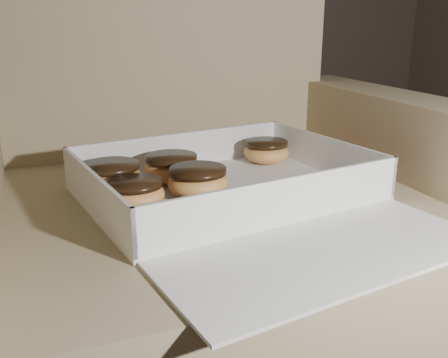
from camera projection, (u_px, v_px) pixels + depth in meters
name	position (u px, v px, depth m)	size (l,w,h in m)	color
armchair	(202.00, 247.00, 0.95)	(0.92, 0.78, 0.97)	#978760
bakery_box	(241.00, 194.00, 0.81)	(0.52, 0.59, 0.08)	white
donut_a	(136.00, 193.00, 0.76)	(0.09, 0.09, 0.04)	#EB9B52
donut_b	(172.00, 167.00, 0.88)	(0.10, 0.10, 0.05)	#EB9B52
donut_c	(266.00, 151.00, 1.00)	(0.09, 0.09, 0.05)	#EB9B52
donut_d	(112.00, 176.00, 0.83)	(0.10, 0.10, 0.05)	#EB9B52
donut_e	(198.00, 181.00, 0.81)	(0.10, 0.10, 0.05)	#EB9B52
crumb_a	(322.00, 173.00, 0.93)	(0.01, 0.01, 0.00)	black
crumb_b	(259.00, 201.00, 0.79)	(0.01, 0.01, 0.00)	black
crumb_c	(265.00, 197.00, 0.80)	(0.01, 0.01, 0.00)	black
crumb_d	(269.00, 214.00, 0.74)	(0.01, 0.01, 0.00)	black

